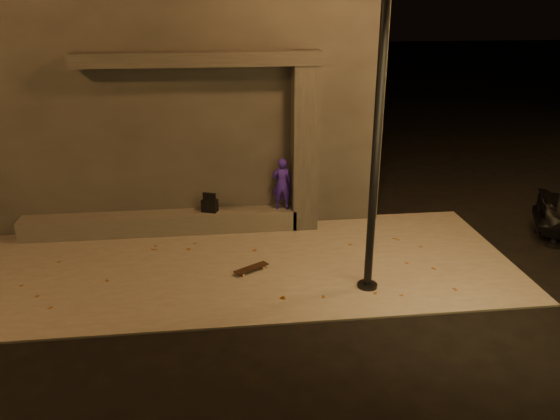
{
  "coord_description": "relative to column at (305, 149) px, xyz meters",
  "views": [
    {
      "loc": [
        -0.2,
        -7.64,
        4.91
      ],
      "look_at": [
        0.95,
        2.0,
        1.13
      ],
      "focal_mm": 35.0,
      "sensor_mm": 36.0,
      "label": 1
    }
  ],
  "objects": [
    {
      "name": "building",
      "position": [
        -2.7,
        2.74,
        0.77
      ],
      "size": [
        9.0,
        5.1,
        5.22
      ],
      "color": "#393634",
      "rests_on": "ground"
    },
    {
      "name": "skateboarder",
      "position": [
        -0.5,
        0.0,
        -0.77
      ],
      "size": [
        0.46,
        0.33,
        1.17
      ],
      "primitive_type": "imported",
      "rotation": [
        0.0,
        0.0,
        3.01
      ],
      "color": "#341BB4",
      "rests_on": "ledge"
    },
    {
      "name": "skateboard",
      "position": [
        -1.34,
        -2.1,
        -1.74
      ],
      "size": [
        0.7,
        0.54,
        0.08
      ],
      "rotation": [
        0.0,
        0.0,
        0.56
      ],
      "color": "black",
      "rests_on": "sidewalk"
    },
    {
      "name": "backpack",
      "position": [
        -2.11,
        0.0,
        -1.19
      ],
      "size": [
        0.39,
        0.32,
        0.47
      ],
      "rotation": [
        0.0,
        0.0,
        -0.38
      ],
      "color": "black",
      "rests_on": "ledge"
    },
    {
      "name": "ground",
      "position": [
        -1.7,
        -3.75,
        -1.84
      ],
      "size": [
        120.0,
        120.0,
        0.0
      ],
      "primitive_type": "plane",
      "color": "black",
      "rests_on": "ground"
    },
    {
      "name": "street_lamp_0",
      "position": [
        0.7,
        -2.95,
        2.04
      ],
      "size": [
        0.36,
        0.36,
        6.82
      ],
      "color": "black",
      "rests_on": "ground"
    },
    {
      "name": "ledge",
      "position": [
        -3.2,
        0.0,
        -1.58
      ],
      "size": [
        6.0,
        0.55,
        0.45
      ],
      "primitive_type": "cube",
      "color": "#57534F",
      "rests_on": "sidewalk"
    },
    {
      "name": "column",
      "position": [
        0.0,
        0.0,
        0.0
      ],
      "size": [
        0.55,
        0.55,
        3.6
      ],
      "primitive_type": "cube",
      "color": "#393634",
      "rests_on": "sidewalk"
    },
    {
      "name": "sidewalk",
      "position": [
        -1.7,
        -1.75,
        -1.82
      ],
      "size": [
        11.0,
        4.4,
        0.04
      ],
      "primitive_type": "cube",
      "color": "slate",
      "rests_on": "ground"
    },
    {
      "name": "canopy",
      "position": [
        -2.2,
        0.05,
        1.94
      ],
      "size": [
        5.0,
        0.7,
        0.28
      ],
      "primitive_type": "cube",
      "color": "#393634",
      "rests_on": "column"
    }
  ]
}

